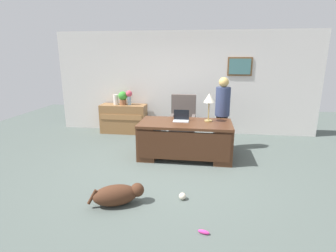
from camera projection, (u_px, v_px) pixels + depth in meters
ground_plane at (171, 168)px, 5.01m from camera, size 12.00×12.00×0.00m
back_wall at (184, 83)px, 7.14m from camera, size 7.00×0.16×2.70m
desk at (185, 139)px, 5.46m from camera, size 1.88×0.94×0.75m
credenza at (124, 119)px, 7.28m from camera, size 1.23×0.50×0.78m
armchair at (183, 122)px, 6.46m from camera, size 0.60×0.59×1.15m
person_standing at (222, 113)px, 5.87m from camera, size 0.32×0.32×1.62m
dog_lying at (118, 195)px, 3.76m from camera, size 0.76×0.52×0.30m
laptop at (181, 118)px, 5.49m from camera, size 0.32×0.22×0.22m
desk_lamp at (209, 100)px, 5.37m from camera, size 0.22×0.22×0.58m
vase_with_flowers at (129, 96)px, 7.09m from camera, size 0.17×0.17×0.39m
vase_empty at (116, 100)px, 7.17m from camera, size 0.13×0.13×0.27m
potted_plant at (123, 97)px, 7.13m from camera, size 0.24×0.24×0.36m
dog_toy_ball at (182, 196)px, 3.92m from camera, size 0.10×0.10×0.10m
dog_toy_bone at (204, 232)px, 3.17m from camera, size 0.15×0.09×0.05m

